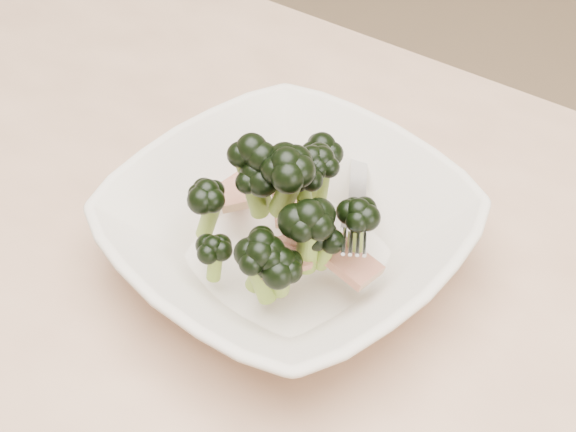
# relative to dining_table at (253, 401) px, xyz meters

# --- Properties ---
(dining_table) EXTENTS (1.20, 0.80, 0.75)m
(dining_table) POSITION_rel_dining_table_xyz_m (0.00, 0.00, 0.00)
(dining_table) COLOR tan
(dining_table) RESTS_ON ground
(broccoli_dish) EXTENTS (0.31, 0.31, 0.13)m
(broccoli_dish) POSITION_rel_dining_table_xyz_m (-0.02, 0.07, 0.14)
(broccoli_dish) COLOR beige
(broccoli_dish) RESTS_ON dining_table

